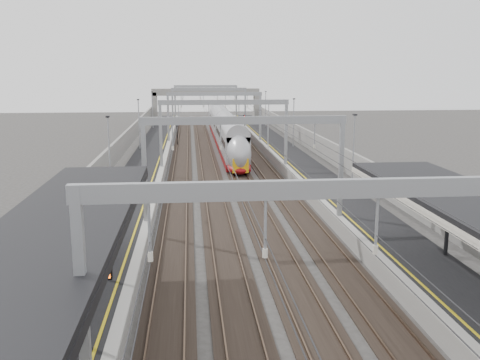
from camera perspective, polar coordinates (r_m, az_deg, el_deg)
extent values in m
cube|color=black|center=(57.35, -9.89, 1.44)|extent=(4.00, 120.00, 1.00)
cube|color=black|center=(58.30, 5.99, 1.72)|extent=(4.00, 120.00, 1.00)
cube|color=black|center=(57.26, -6.38, 1.06)|extent=(2.40, 140.00, 0.08)
cube|color=brown|center=(57.26, -7.10, 1.14)|extent=(0.07, 140.00, 0.14)
cube|color=brown|center=(57.23, -5.66, 1.16)|extent=(0.07, 140.00, 0.14)
cube|color=black|center=(57.28, -3.38, 1.12)|extent=(2.40, 140.00, 0.08)
cube|color=brown|center=(57.25, -4.10, 1.19)|extent=(0.07, 140.00, 0.14)
cube|color=brown|center=(57.29, -2.66, 1.22)|extent=(0.07, 140.00, 0.14)
cube|color=black|center=(57.46, -0.39, 1.17)|extent=(2.40, 140.00, 0.08)
cube|color=brown|center=(57.39, -1.11, 1.25)|extent=(0.07, 140.00, 0.14)
cube|color=brown|center=(57.51, 0.33, 1.27)|extent=(0.07, 140.00, 0.14)
cube|color=black|center=(57.80, 2.58, 1.22)|extent=(2.40, 140.00, 0.08)
cube|color=brown|center=(57.68, 1.87, 1.30)|extent=(0.07, 140.00, 0.14)
cube|color=brown|center=(57.88, 3.28, 1.32)|extent=(0.07, 140.00, 0.14)
cube|color=#919499|center=(14.91, -16.46, -12.96)|extent=(0.28, 0.28, 6.60)
cube|color=#919499|center=(14.07, 8.82, -0.96)|extent=(13.00, 0.25, 0.50)
cube|color=#919499|center=(33.98, -10.16, 1.06)|extent=(0.28, 0.28, 6.60)
cube|color=#919499|center=(35.23, 10.72, 1.41)|extent=(0.28, 0.28, 6.60)
cube|color=#919499|center=(33.62, 0.48, 6.38)|extent=(13.00, 0.25, 0.50)
cube|color=#919499|center=(53.73, -8.46, 4.92)|extent=(0.28, 0.28, 6.60)
cube|color=#919499|center=(54.53, 4.93, 5.09)|extent=(0.28, 0.28, 6.60)
cube|color=#919499|center=(53.51, -1.73, 8.29)|extent=(13.00, 0.25, 0.50)
cube|color=#919499|center=(73.62, -7.67, 6.69)|extent=(0.28, 0.28, 6.60)
cube|color=#919499|center=(74.20, 2.17, 6.82)|extent=(0.28, 0.28, 6.60)
cube|color=#919499|center=(73.45, -2.75, 9.15)|extent=(13.00, 0.25, 0.50)
cube|color=#919499|center=(93.55, -7.21, 7.71)|extent=(0.28, 0.28, 6.60)
cube|color=#919499|center=(94.01, 0.56, 7.82)|extent=(0.28, 0.28, 6.60)
cube|color=#919499|center=(93.42, -3.34, 9.65)|extent=(13.00, 0.25, 0.50)
cube|color=#919499|center=(111.51, -6.94, 8.32)|extent=(0.28, 0.28, 6.60)
cube|color=#919499|center=(111.90, -0.40, 8.41)|extent=(0.28, 0.28, 6.60)
cube|color=#919499|center=(111.41, -3.68, 9.94)|extent=(13.00, 0.25, 0.50)
cylinder|color=#262628|center=(61.51, -6.43, 6.91)|extent=(0.03, 140.00, 0.03)
cylinder|color=#262628|center=(61.53, -3.61, 6.96)|extent=(0.03, 140.00, 0.03)
cylinder|color=#262628|center=(61.70, -0.80, 7.00)|extent=(0.03, 140.00, 0.03)
cylinder|color=#262628|center=(62.01, 1.98, 7.01)|extent=(0.03, 140.00, 0.03)
cube|color=black|center=(15.91, -22.03, -8.58)|extent=(4.40, 30.00, 0.24)
cylinder|color=black|center=(27.10, -18.64, -4.86)|extent=(0.20, 0.20, 4.00)
cube|color=black|center=(16.68, -16.24, -9.34)|extent=(1.60, 0.15, 0.55)
cube|color=#FB5305|center=(16.61, -16.29, -9.43)|extent=(1.50, 0.02, 0.42)
cylinder|color=black|center=(29.45, 21.33, -3.76)|extent=(0.20, 0.20, 4.00)
cube|color=gray|center=(111.44, -3.68, 9.35)|extent=(22.00, 2.20, 1.40)
cube|color=gray|center=(111.77, -9.09, 7.65)|extent=(1.00, 2.20, 6.20)
cube|color=gray|center=(112.41, 1.75, 7.81)|extent=(1.00, 2.20, 6.20)
cube|color=gray|center=(57.52, -13.11, 2.45)|extent=(0.30, 120.00, 3.20)
cube|color=gray|center=(58.84, 9.07, 2.81)|extent=(0.30, 120.00, 3.20)
cube|color=maroon|center=(65.46, -1.02, 2.92)|extent=(2.54, 21.60, 0.75)
cube|color=#A3A3A9|center=(65.22, -1.03, 4.47)|extent=(2.54, 21.60, 2.82)
cube|color=black|center=(58.07, -0.45, 1.51)|extent=(1.88, 2.25, 0.47)
cube|color=maroon|center=(87.20, -2.13, 5.06)|extent=(2.54, 21.60, 0.75)
cube|color=#A3A3A9|center=(87.02, -2.14, 6.23)|extent=(2.54, 21.60, 2.82)
cube|color=black|center=(79.75, -1.81, 4.24)|extent=(1.88, 2.25, 0.47)
ellipsoid|color=#A3A3A9|center=(54.41, -0.14, 2.76)|extent=(2.54, 4.88, 3.94)
cube|color=#EEA80C|center=(52.57, 0.06, 1.52)|extent=(1.60, 0.12, 1.41)
cube|color=black|center=(52.76, 0.02, 3.10)|extent=(1.50, 0.55, 0.89)
cylinder|color=black|center=(76.34, -6.71, 4.77)|extent=(0.12, 0.12, 3.00)
cube|color=black|center=(76.17, -6.74, 5.97)|extent=(0.32, 0.22, 0.75)
sphere|color=red|center=(76.03, -6.75, 6.07)|extent=(0.16, 0.16, 0.16)
cylinder|color=black|center=(79.14, -0.56, 5.09)|extent=(0.12, 0.12, 3.00)
cube|color=black|center=(78.98, -0.56, 6.24)|extent=(0.32, 0.22, 0.75)
sphere|color=red|center=(78.84, -0.55, 6.34)|extent=(0.16, 0.16, 0.16)
cylinder|color=black|center=(86.74, 0.48, 5.65)|extent=(0.12, 0.12, 3.00)
cube|color=black|center=(86.59, 0.48, 6.71)|extent=(0.32, 0.22, 0.75)
sphere|color=red|center=(86.45, 0.49, 6.80)|extent=(0.16, 0.16, 0.16)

